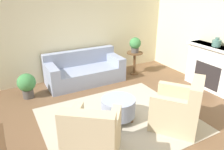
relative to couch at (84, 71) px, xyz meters
name	(u,v)px	position (x,y,z in m)	size (l,w,h in m)	color
ground_plane	(118,120)	(-0.12, -2.10, -0.30)	(16.00, 16.00, 0.00)	brown
wall_back	(71,29)	(-0.12, 0.55, 1.10)	(9.18, 0.12, 2.80)	beige
rug	(118,120)	(-0.12, -2.10, -0.30)	(2.90, 2.47, 0.01)	#B2A893
couch	(84,71)	(0.00, 0.00, 0.00)	(2.07, 0.92, 0.83)	#8E99B2
armchair_left	(92,139)	(-1.00, -2.82, 0.07)	(1.11, 1.12, 0.97)	#C6B289
armchair_right	(179,110)	(0.75, -2.82, 0.07)	(1.11, 1.12, 0.97)	#C6B289
ottoman_table	(118,107)	(-0.13, -2.10, 0.00)	(0.67, 0.67, 0.47)	#8E99B2
side_table	(134,60)	(1.54, -0.17, 0.14)	(0.48, 0.48, 0.67)	brown
fireplace	(213,67)	(2.69, -1.96, 0.29)	(0.44, 1.45, 1.13)	white
vase_mantel_near	(217,43)	(2.68, -1.96, 0.91)	(0.21, 0.21, 0.22)	#477066
potted_plant_on_side_table	(135,44)	(1.54, -0.17, 0.61)	(0.33, 0.33, 0.44)	#4C4742
potted_plant_floor	(27,84)	(-1.55, -0.23, 0.05)	(0.43, 0.43, 0.61)	#4C4742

